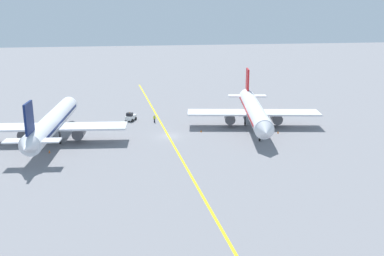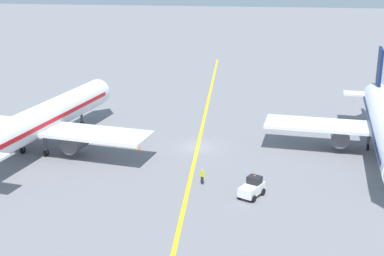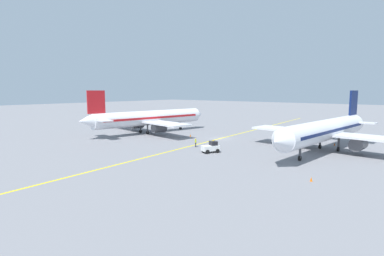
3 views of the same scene
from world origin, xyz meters
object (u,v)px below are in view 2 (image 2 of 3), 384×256
(traffic_cone_near_nose, at_px, (139,147))
(traffic_cone_mid_apron, at_px, (371,135))
(traffic_cone_far_edge, at_px, (32,133))
(airplane_at_gate, at_px, (39,121))
(ground_crew_worker, at_px, (202,176))
(baggage_tug_white, at_px, (252,188))

(traffic_cone_near_nose, bearing_deg, traffic_cone_mid_apron, 17.21)
(traffic_cone_mid_apron, bearing_deg, traffic_cone_far_edge, -172.73)
(airplane_at_gate, xyz_separation_m, traffic_cone_mid_apron, (40.50, 10.95, -3.43))
(ground_crew_worker, distance_m, traffic_cone_mid_apron, 27.00)
(airplane_at_gate, xyz_separation_m, traffic_cone_far_edge, (-3.67, 5.31, -3.43))
(traffic_cone_near_nose, bearing_deg, traffic_cone_far_edge, 167.84)
(traffic_cone_near_nose, relative_size, traffic_cone_far_edge, 1.00)
(baggage_tug_white, xyz_separation_m, traffic_cone_far_edge, (-29.41, 14.83, -0.63))
(airplane_at_gate, xyz_separation_m, ground_crew_worker, (20.54, -7.22, -2.80))
(ground_crew_worker, distance_m, traffic_cone_far_edge, 27.27)
(ground_crew_worker, bearing_deg, traffic_cone_far_edge, 152.63)
(traffic_cone_near_nose, relative_size, traffic_cone_mid_apron, 1.00)
(ground_crew_worker, bearing_deg, baggage_tug_white, -23.87)
(airplane_at_gate, distance_m, traffic_cone_near_nose, 12.31)
(baggage_tug_white, bearing_deg, airplane_at_gate, 159.70)
(airplane_at_gate, height_order, traffic_cone_near_nose, airplane_at_gate)
(traffic_cone_mid_apron, xyz_separation_m, traffic_cone_far_edge, (-44.17, -5.63, 0.00))
(airplane_at_gate, relative_size, baggage_tug_white, 10.57)
(airplane_at_gate, distance_m, ground_crew_worker, 21.95)
(airplane_at_gate, height_order, traffic_cone_mid_apron, airplane_at_gate)
(airplane_at_gate, distance_m, traffic_cone_mid_apron, 42.09)
(traffic_cone_mid_apron, distance_m, traffic_cone_far_edge, 44.53)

